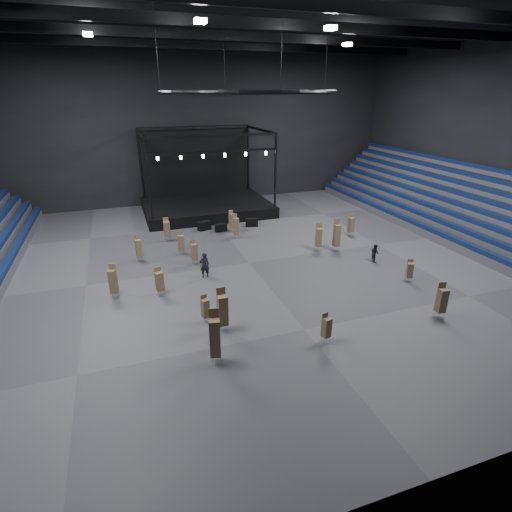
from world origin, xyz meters
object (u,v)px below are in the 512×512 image
object	(u,v)px
flight_case_mid	(221,228)
chair_stack_12	(138,248)
chair_stack_7	(326,327)
crew_member	(375,253)
chair_stack_16	(194,251)
chair_stack_9	(215,337)
chair_stack_4	(167,229)
chair_stack_11	(442,300)
chair_stack_1	(159,281)
flight_case_left	(204,226)
chair_stack_14	(222,309)
chair_stack_13	(319,237)
chair_stack_15	(205,308)
chair_stack_10	(410,270)
chair_stack_8	(236,226)
chair_stack_5	(337,235)
stage	(205,199)
chair_stack_3	(113,281)
flight_case_right	(252,222)
chair_stack_2	(232,220)
chair_stack_0	(181,242)
man_center	(205,265)
chair_stack_6	(351,224)

from	to	relation	value
flight_case_mid	chair_stack_12	size ratio (longest dim) A/B	0.52
chair_stack_7	crew_member	bearing A→B (deg)	29.67
chair_stack_16	chair_stack_9	bearing A→B (deg)	-105.14
flight_case_mid	chair_stack_16	distance (m)	8.31
chair_stack_4	chair_stack_11	distance (m)	23.97
chair_stack_1	flight_case_left	bearing A→B (deg)	51.51
flight_case_mid	chair_stack_14	xyz separation A→B (m)	(-4.42, -17.43, 1.05)
chair_stack_13	chair_stack_15	world-z (taller)	chair_stack_13
chair_stack_16	chair_stack_13	bearing A→B (deg)	-12.12
chair_stack_13	chair_stack_14	size ratio (longest dim) A/B	0.89
chair_stack_1	chair_stack_10	world-z (taller)	chair_stack_1
chair_stack_8	chair_stack_5	bearing A→B (deg)	-50.44
stage	chair_stack_11	xyz separation A→B (m)	(8.50, -28.22, -0.21)
chair_stack_10	chair_stack_16	bearing A→B (deg)	174.48
flight_case_mid	chair_stack_1	size ratio (longest dim) A/B	0.55
chair_stack_3	chair_stack_7	bearing A→B (deg)	-16.28
flight_case_mid	chair_stack_16	xyz separation A→B (m)	(-4.09, -7.20, 0.72)
chair_stack_12	chair_stack_13	size ratio (longest dim) A/B	0.91
flight_case_right	flight_case_left	bearing A→B (deg)	174.53
chair_stack_2	chair_stack_16	size ratio (longest dim) A/B	1.06
crew_member	flight_case_mid	bearing A→B (deg)	43.83
flight_case_mid	chair_stack_8	distance (m)	2.65
chair_stack_14	chair_stack_2	bearing A→B (deg)	70.28
chair_stack_13	chair_stack_16	world-z (taller)	chair_stack_13
chair_stack_4	chair_stack_9	bearing A→B (deg)	-93.13
chair_stack_0	chair_stack_11	xyz separation A→B (m)	(13.42, -15.71, 0.16)
man_center	chair_stack_13	bearing A→B (deg)	-171.92
chair_stack_5	chair_stack_15	xyz separation A→B (m)	(-13.42, -7.78, -0.49)
crew_member	chair_stack_11	bearing A→B (deg)	173.96
chair_stack_9	chair_stack_13	distance (m)	17.42
flight_case_mid	chair_stack_2	size ratio (longest dim) A/B	0.53
chair_stack_10	crew_member	size ratio (longest dim) A/B	1.15
chair_stack_8	chair_stack_12	distance (m)	9.55
flight_case_mid	chair_stack_2	bearing A→B (deg)	-23.29
chair_stack_16	chair_stack_6	bearing A→B (deg)	-2.22
chair_stack_2	chair_stack_9	size ratio (longest dim) A/B	0.71
chair_stack_11	chair_stack_12	bearing A→B (deg)	145.24
chair_stack_11	crew_member	xyz separation A→B (m)	(1.38, 8.86, -0.49)
chair_stack_5	chair_stack_10	distance (m)	7.52
chair_stack_7	chair_stack_2	bearing A→B (deg)	75.18
chair_stack_4	chair_stack_5	xyz separation A→B (m)	(13.70, -7.32, 0.26)
chair_stack_9	chair_stack_3	bearing A→B (deg)	130.97
chair_stack_5	chair_stack_9	size ratio (longest dim) A/B	0.93
chair_stack_0	chair_stack_6	world-z (taller)	chair_stack_6
chair_stack_13	crew_member	distance (m)	4.97
chair_stack_11	chair_stack_13	xyz separation A→B (m)	(-1.88, 12.57, 0.05)
crew_member	chair_stack_13	bearing A→B (deg)	44.11
chair_stack_0	man_center	bearing A→B (deg)	-85.20
stage	chair_stack_10	size ratio (longest dim) A/B	8.10
chair_stack_8	chair_stack_16	world-z (taller)	chair_stack_8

